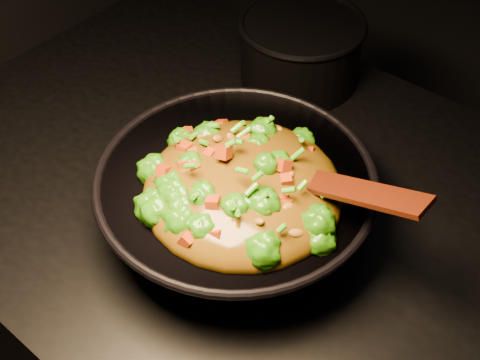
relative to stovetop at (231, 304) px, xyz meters
The scene contains 5 objects.
stovetop is the anchor object (origin of this frame).
wok 0.53m from the stovetop, 43.56° to the right, with size 0.43×0.43×0.12m, color black, non-canonical shape.
stir_fry 0.64m from the stovetop, 41.25° to the right, with size 0.30×0.30×0.10m, color #2B7808, non-canonical shape.
spatula 0.67m from the stovetop, 12.91° to the right, with size 0.30×0.04×0.01m, color #3A1806.
back_pot 0.61m from the stovetop, 102.05° to the left, with size 0.25×0.25×0.14m, color black.
Camera 1 is at (0.51, -0.58, 1.68)m, focal length 45.00 mm.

